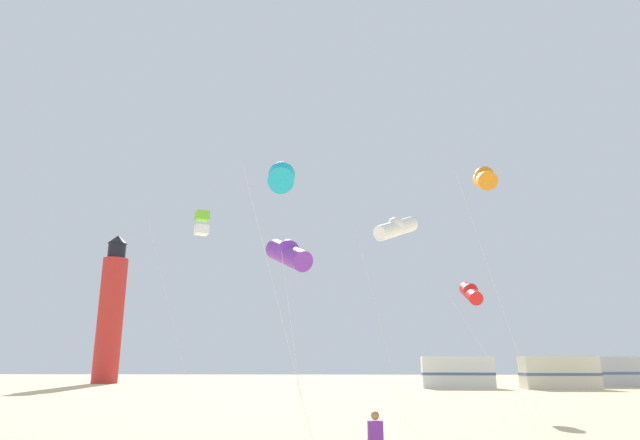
# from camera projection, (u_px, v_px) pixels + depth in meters

# --- Properties ---
(kite_flyer_standing) EXTENTS (0.38, 0.53, 1.16)m
(kite_flyer_standing) POSITION_uv_depth(u_px,v_px,m) (375.00, 435.00, 12.80)
(kite_flyer_standing) COLOR #722D99
(kite_flyer_standing) RESTS_ON ground
(kite_tube_violet) EXTENTS (1.90, 2.49, 6.55)m
(kite_tube_violet) POSITION_uv_depth(u_px,v_px,m) (288.00, 254.00, 18.39)
(kite_tube_violet) COLOR silver
(kite_tube_violet) RESTS_ON ground
(kite_tube_orange) EXTENTS (2.23, 2.59, 9.79)m
(kite_tube_orange) POSITION_uv_depth(u_px,v_px,m) (485.00, 179.00, 20.79)
(kite_tube_orange) COLOR silver
(kite_tube_orange) RESTS_ON ground
(kite_box_lime) EXTENTS (3.24, 2.77, 9.36)m
(kite_box_lime) POSITION_uv_depth(u_px,v_px,m) (202.00, 223.00, 26.12)
(kite_box_lime) COLOR silver
(kite_box_lime) RESTS_ON ground
(kite_tube_scarlet) EXTENTS (3.21, 2.86, 6.49)m
(kite_tube_scarlet) POSITION_uv_depth(u_px,v_px,m) (471.00, 293.00, 28.14)
(kite_tube_scarlet) COLOR silver
(kite_tube_scarlet) RESTS_ON ground
(kite_tube_white) EXTENTS (3.00, 2.97, 8.92)m
(kite_tube_white) POSITION_uv_depth(u_px,v_px,m) (396.00, 228.00, 24.69)
(kite_tube_white) COLOR silver
(kite_tube_white) RESTS_ON ground
(kite_tube_cyan) EXTENTS (2.00, 2.55, 8.03)m
(kite_tube_cyan) POSITION_uv_depth(u_px,v_px,m) (282.00, 179.00, 15.36)
(kite_tube_cyan) COLOR silver
(kite_tube_cyan) RESTS_ON ground
(lighthouse_distant) EXTENTS (2.80, 2.80, 16.80)m
(lighthouse_distant) POSITION_uv_depth(u_px,v_px,m) (111.00, 312.00, 61.79)
(lighthouse_distant) COLOR red
(lighthouse_distant) RESTS_ON ground
(rv_van_white) EXTENTS (6.57, 2.73, 2.80)m
(rv_van_white) POSITION_uv_depth(u_px,v_px,m) (457.00, 372.00, 49.58)
(rv_van_white) COLOR white
(rv_van_white) RESTS_ON ground
(rv_van_cream) EXTENTS (6.49, 2.47, 2.80)m
(rv_van_cream) POSITION_uv_depth(u_px,v_px,m) (559.00, 373.00, 47.67)
(rv_van_cream) COLOR beige
(rv_van_cream) RESTS_ON ground
(rv_van_silver) EXTENTS (6.56, 2.69, 2.80)m
(rv_van_silver) POSITION_uv_depth(u_px,v_px,m) (608.00, 372.00, 52.27)
(rv_van_silver) COLOR #B7BABF
(rv_van_silver) RESTS_ON ground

